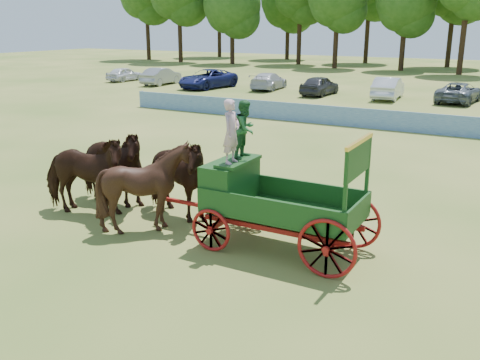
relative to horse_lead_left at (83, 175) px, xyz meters
name	(u,v)px	position (x,y,z in m)	size (l,w,h in m)	color
ground	(117,232)	(1.73, -0.61, -1.22)	(160.00, 160.00, 0.00)	#A09348
horse_lead_left	(83,175)	(0.00, 0.00, 0.00)	(1.31, 2.89, 2.44)	#33170E
horse_lead_right	(110,167)	(0.00, 1.10, 0.00)	(1.31, 2.89, 2.44)	#33170E
horse_wheel_left	(149,187)	(2.40, 0.00, 0.00)	(1.97, 2.22, 2.44)	#33170E
horse_wheel_right	(173,177)	(2.40, 1.10, 0.00)	(1.31, 2.89, 2.44)	#33170E
farm_dray	(257,184)	(5.37, 0.57, 0.38)	(6.00, 2.00, 3.71)	#AA1114
sponsor_banner	(322,115)	(0.73, 17.39, -0.69)	(26.00, 0.08, 1.05)	#1B4D93
parked_cars	(323,85)	(-3.79, 29.49, -0.47)	(42.81, 7.27, 1.61)	silver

